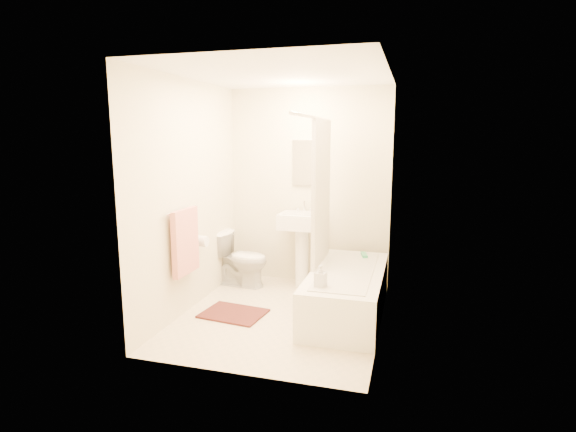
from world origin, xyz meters
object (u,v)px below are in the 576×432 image
(toilet, at_px, (241,259))
(sink, at_px, (302,247))
(bath_mat, at_px, (234,313))
(bathtub, at_px, (347,292))
(soap_bottle, at_px, (321,276))

(toilet, height_order, sink, sink)
(toilet, distance_m, bath_mat, 1.00)
(toilet, relative_size, bathtub, 0.41)
(sink, bearing_deg, bathtub, -46.32)
(sink, distance_m, bathtub, 1.01)
(bathtub, xyz_separation_m, bath_mat, (-1.13, -0.34, -0.22))
(toilet, bearing_deg, bath_mat, -158.40)
(bathtub, bearing_deg, bath_mat, -163.19)
(sink, relative_size, soap_bottle, 4.74)
(sink, bearing_deg, soap_bottle, -68.00)
(toilet, distance_m, soap_bottle, 1.69)
(toilet, bearing_deg, sink, -72.86)
(bath_mat, bearing_deg, toilet, 106.15)
(sink, relative_size, bathtub, 0.60)
(bath_mat, bearing_deg, bathtub, 16.81)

